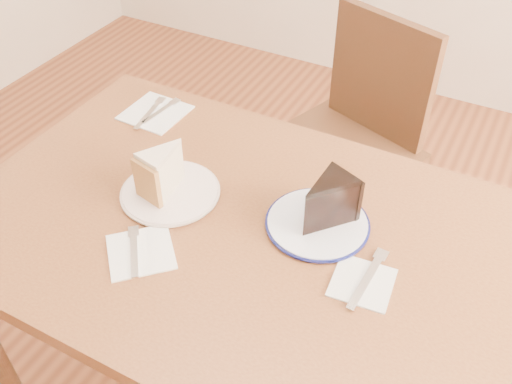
# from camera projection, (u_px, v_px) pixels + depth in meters

# --- Properties ---
(table) EXTENTS (1.20, 0.80, 0.75)m
(table) POSITION_uv_depth(u_px,v_px,m) (235.00, 255.00, 1.29)
(table) COLOR #482613
(table) RESTS_ON ground
(chair_far) EXTENTS (0.56, 0.56, 0.89)m
(chair_far) POSITION_uv_depth(u_px,v_px,m) (346.00, 144.00, 1.86)
(chair_far) COLOR black
(chair_far) RESTS_ON ground
(plate_cream) EXTENTS (0.22, 0.22, 0.01)m
(plate_cream) POSITION_uv_depth(u_px,v_px,m) (170.00, 192.00, 1.29)
(plate_cream) COLOR white
(plate_cream) RESTS_ON table
(plate_navy) EXTENTS (0.21, 0.21, 0.01)m
(plate_navy) POSITION_uv_depth(u_px,v_px,m) (317.00, 224.00, 1.22)
(plate_navy) COLOR white
(plate_navy) RESTS_ON table
(carrot_cake) EXTENTS (0.09, 0.12, 0.10)m
(carrot_cake) POSITION_uv_depth(u_px,v_px,m) (166.00, 171.00, 1.26)
(carrot_cake) COLOR white
(carrot_cake) RESTS_ON plate_cream
(chocolate_cake) EXTENTS (0.12, 0.14, 0.10)m
(chocolate_cake) POSITION_uv_depth(u_px,v_px,m) (324.00, 206.00, 1.18)
(chocolate_cake) COLOR black
(chocolate_cake) RESTS_ON plate_navy
(napkin_cream) EXTENTS (0.18, 0.18, 0.00)m
(napkin_cream) POSITION_uv_depth(u_px,v_px,m) (141.00, 252.00, 1.16)
(napkin_cream) COLOR white
(napkin_cream) RESTS_ON table
(napkin_navy) EXTENTS (0.13, 0.13, 0.00)m
(napkin_navy) POSITION_uv_depth(u_px,v_px,m) (362.00, 283.00, 1.10)
(napkin_navy) COLOR white
(napkin_navy) RESTS_ON table
(napkin_spare) EXTENTS (0.16, 0.16, 0.00)m
(napkin_spare) POSITION_uv_depth(u_px,v_px,m) (155.00, 113.00, 1.54)
(napkin_spare) COLOR white
(napkin_spare) RESTS_ON table
(fork_cream) EXTENTS (0.10, 0.12, 0.00)m
(fork_cream) POSITION_uv_depth(u_px,v_px,m) (134.00, 251.00, 1.16)
(fork_cream) COLOR silver
(fork_cream) RESTS_ON napkin_cream
(knife_navy) EXTENTS (0.02, 0.17, 0.00)m
(knife_navy) POSITION_uv_depth(u_px,v_px,m) (367.00, 279.00, 1.10)
(knife_navy) COLOR white
(knife_navy) RESTS_ON napkin_navy
(fork_spare) EXTENTS (0.03, 0.14, 0.00)m
(fork_spare) POSITION_uv_depth(u_px,v_px,m) (161.00, 111.00, 1.54)
(fork_spare) COLOR silver
(fork_spare) RESTS_ON napkin_spare
(knife_spare) EXTENTS (0.04, 0.16, 0.00)m
(knife_spare) POSITION_uv_depth(u_px,v_px,m) (149.00, 113.00, 1.53)
(knife_spare) COLOR silver
(knife_spare) RESTS_ON napkin_spare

